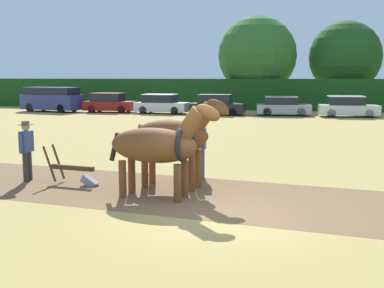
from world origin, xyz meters
The scene contains 15 objects.
ground_plane centered at (0.00, 0.00, 0.00)m, with size 240.00×240.00×0.00m, color #A88E4C.
hedgerow centered at (0.00, 32.55, 1.35)m, with size 68.30×1.26×2.71m, color #194719.
tree_far_left centered at (-3.13, 35.05, 4.81)m, with size 7.13×7.13×8.38m.
tree_left centered at (4.66, 36.53, 4.65)m, with size 6.47×6.47×7.89m.
draft_horse_lead_left centered at (-1.64, 1.02, 1.27)m, with size 2.88×1.09×2.34m.
draft_horse_lead_right centered at (-1.53, 2.13, 1.36)m, with size 2.70×1.04×2.40m.
plow centered at (-4.20, 1.84, 0.32)m, with size 1.57×0.50×1.13m.
farmer_at_plow centered at (-5.74, 1.95, 0.97)m, with size 0.42×0.65×1.67m.
farmer_beside_team centered at (-1.13, 3.42, 0.96)m, with size 0.24×0.67×1.66m.
parked_van centered at (-19.10, 26.33, 1.05)m, with size 5.48×2.78×2.03m.
parked_car_left centered at (-14.14, 26.74, 0.76)m, with size 4.15×1.83×1.58m.
parked_car_center_left centered at (-9.64, 26.55, 0.73)m, with size 4.28×2.03×1.53m.
parked_car_center centered at (-5.16, 26.33, 0.74)m, with size 4.09×1.91×1.55m.
parked_car_center_right centered at (-0.26, 26.74, 0.70)m, with size 4.15×2.36×1.44m.
parked_car_right centered at (4.37, 26.71, 0.72)m, with size 4.27×2.19×1.51m.
Camera 1 is at (1.84, -9.66, 2.86)m, focal length 45.00 mm.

